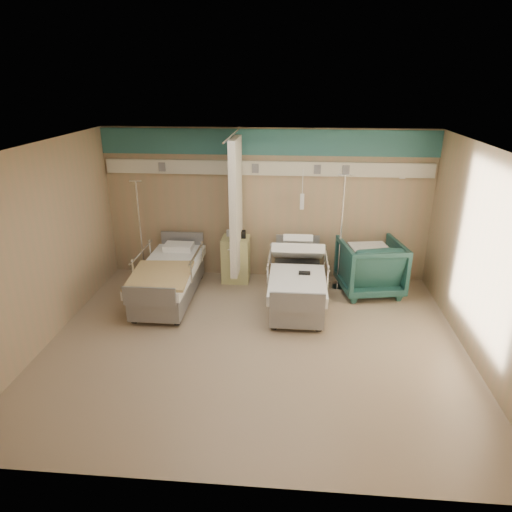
# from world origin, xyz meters

# --- Properties ---
(ground) EXTENTS (6.00, 5.00, 0.00)m
(ground) POSITION_xyz_m (0.00, 0.00, 0.00)
(ground) COLOR gray
(ground) RESTS_ON ground
(room_walls) EXTENTS (6.04, 5.04, 2.82)m
(room_walls) POSITION_xyz_m (-0.03, 0.25, 1.86)
(room_walls) COLOR tan
(room_walls) RESTS_ON ground
(bed_right) EXTENTS (1.00, 2.16, 0.63)m
(bed_right) POSITION_xyz_m (0.60, 1.30, 0.32)
(bed_right) COLOR white
(bed_right) RESTS_ON ground
(bed_left) EXTENTS (1.00, 2.16, 0.63)m
(bed_left) POSITION_xyz_m (-1.60, 1.30, 0.32)
(bed_left) COLOR white
(bed_left) RESTS_ON ground
(bedside_cabinet) EXTENTS (0.50, 0.48, 0.85)m
(bedside_cabinet) POSITION_xyz_m (-0.55, 2.20, 0.42)
(bedside_cabinet) COLOR #D3D183
(bedside_cabinet) RESTS_ON ground
(visitor_armchair) EXTENTS (1.21, 1.23, 0.97)m
(visitor_armchair) POSITION_xyz_m (1.89, 1.90, 0.48)
(visitor_armchair) COLOR #1C4642
(visitor_armchair) RESTS_ON ground
(waffle_blanket) EXTENTS (0.73, 0.67, 0.07)m
(waffle_blanket) POSITION_xyz_m (1.85, 1.89, 1.00)
(waffle_blanket) COLOR white
(waffle_blanket) RESTS_ON visitor_armchair
(iv_stand_right) EXTENTS (0.37, 0.37, 2.09)m
(iv_stand_right) POSITION_xyz_m (1.35, 2.05, 0.43)
(iv_stand_right) COLOR silver
(iv_stand_right) RESTS_ON ground
(iv_stand_left) EXTENTS (0.34, 0.34, 1.91)m
(iv_stand_left) POSITION_xyz_m (-2.31, 2.10, 0.39)
(iv_stand_left) COLOR silver
(iv_stand_left) RESTS_ON ground
(call_remote) EXTENTS (0.19, 0.08, 0.04)m
(call_remote) POSITION_xyz_m (0.71, 1.13, 0.65)
(call_remote) COLOR black
(call_remote) RESTS_ON bed_right
(tan_blanket) EXTENTS (1.01, 1.23, 0.04)m
(tan_blanket) POSITION_xyz_m (-1.60, 0.84, 0.65)
(tan_blanket) COLOR tan
(tan_blanket) RESTS_ON bed_left
(toiletry_bag) EXTENTS (0.25, 0.18, 0.13)m
(toiletry_bag) POSITION_xyz_m (-0.48, 2.22, 0.91)
(toiletry_bag) COLOR black
(toiletry_bag) RESTS_ON bedside_cabinet
(white_cup) EXTENTS (0.08, 0.08, 0.12)m
(white_cup) POSITION_xyz_m (-0.69, 2.28, 0.91)
(white_cup) COLOR white
(white_cup) RESTS_ON bedside_cabinet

